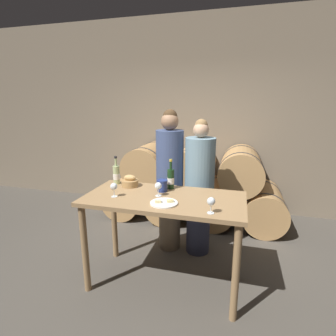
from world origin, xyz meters
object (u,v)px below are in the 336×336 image
(wine_glass_far_left, at_px, (114,187))
(person_left, at_px, (170,180))
(cheese_plate, at_px, (164,203))
(wine_bottle_white, at_px, (116,175))
(wine_glass_left, at_px, (158,186))
(wine_bottle_red, at_px, (171,179))
(blue_crock, at_px, (162,185))
(wine_glass_center, at_px, (211,202))
(person_right, at_px, (199,188))
(tasting_table, at_px, (164,210))
(bread_basket, at_px, (130,182))

(wine_glass_far_left, bearing_deg, person_left, 67.66)
(cheese_plate, bearing_deg, wine_bottle_white, 147.31)
(cheese_plate, height_order, wine_glass_left, wine_glass_left)
(wine_bottle_red, bearing_deg, wine_glass_far_left, -140.82)
(blue_crock, relative_size, wine_glass_center, 0.88)
(wine_bottle_white, bearing_deg, person_right, 26.65)
(tasting_table, distance_m, bread_basket, 0.53)
(wine_glass_far_left, bearing_deg, blue_crock, 33.99)
(cheese_plate, bearing_deg, person_right, 77.54)
(bread_basket, relative_size, wine_glass_center, 1.30)
(wine_glass_center, bearing_deg, bread_basket, 152.25)
(wine_bottle_white, distance_m, wine_glass_far_left, 0.42)
(person_right, height_order, wine_bottle_white, person_right)
(wine_bottle_red, height_order, wine_glass_center, wine_bottle_red)
(wine_bottle_white, xyz_separation_m, wine_glass_center, (1.10, -0.53, -0.01))
(tasting_table, height_order, bread_basket, bread_basket)
(wine_bottle_white, relative_size, wine_glass_left, 2.27)
(person_left, xyz_separation_m, bread_basket, (-0.32, -0.48, 0.10))
(person_left, height_order, cheese_plate, person_left)
(bread_basket, bearing_deg, person_left, 56.48)
(wine_bottle_white, xyz_separation_m, cheese_plate, (0.67, -0.43, -0.10))
(person_left, relative_size, cheese_plate, 7.04)
(person_left, relative_size, wine_glass_far_left, 12.77)
(wine_bottle_red, height_order, blue_crock, wine_bottle_red)
(blue_crock, height_order, wine_glass_left, wine_glass_left)
(person_left, xyz_separation_m, wine_glass_center, (0.60, -0.96, 0.14))
(person_right, relative_size, cheese_plate, 6.62)
(tasting_table, xyz_separation_m, person_left, (-0.13, 0.70, 0.09))
(cheese_plate, relative_size, wine_glass_center, 1.81)
(blue_crock, distance_m, wine_glass_left, 0.14)
(tasting_table, distance_m, wine_glass_left, 0.24)
(blue_crock, xyz_separation_m, cheese_plate, (0.11, -0.32, -0.06))
(wine_bottle_red, distance_m, cheese_plate, 0.44)
(tasting_table, height_order, wine_glass_center, wine_glass_center)
(person_left, distance_m, wine_glass_left, 0.70)
(bread_basket, xyz_separation_m, wine_glass_far_left, (-0.02, -0.34, 0.05))
(wine_bottle_white, distance_m, wine_glass_left, 0.62)
(wine_bottle_red, xyz_separation_m, wine_bottle_white, (-0.63, 0.00, -0.00))
(wine_glass_far_left, bearing_deg, wine_bottle_red, 39.18)
(person_left, height_order, wine_glass_far_left, person_left)
(person_left, xyz_separation_m, cheese_plate, (0.18, -0.87, 0.05))
(wine_glass_far_left, bearing_deg, cheese_plate, -5.34)
(tasting_table, xyz_separation_m, wine_glass_far_left, (-0.46, -0.12, 0.24))
(blue_crock, height_order, wine_glass_center, wine_glass_center)
(cheese_plate, xyz_separation_m, wine_glass_far_left, (-0.51, 0.05, 0.09))
(person_right, relative_size, wine_bottle_white, 5.29)
(wine_bottle_white, bearing_deg, wine_glass_left, -24.15)
(wine_bottle_white, relative_size, blue_crock, 2.59)
(person_right, xyz_separation_m, wine_glass_far_left, (-0.70, -0.82, 0.21))
(wine_bottle_white, height_order, bread_basket, wine_bottle_white)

